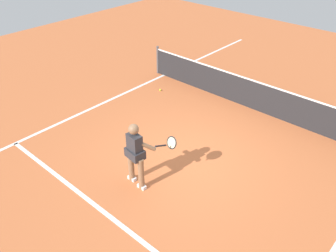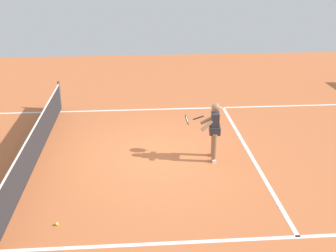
% 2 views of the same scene
% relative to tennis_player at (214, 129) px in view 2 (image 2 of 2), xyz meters
% --- Properties ---
extents(ground_plane, '(24.37, 24.37, 0.00)m').
position_rel_tennis_player_xyz_m(ground_plane, '(0.23, 1.37, -0.85)').
color(ground_plane, '#C66638').
extents(service_line_marking, '(7.37, 0.10, 0.01)m').
position_rel_tennis_player_xyz_m(service_line_marking, '(0.23, -1.07, -0.84)').
color(service_line_marking, white).
rests_on(service_line_marking, ground).
extents(sideline_left_marking, '(0.10, 16.74, 0.01)m').
position_rel_tennis_player_xyz_m(sideline_left_marking, '(-3.46, 1.37, -0.84)').
color(sideline_left_marking, white).
rests_on(sideline_left_marking, ground).
extents(sideline_right_marking, '(0.10, 16.74, 0.01)m').
position_rel_tennis_player_xyz_m(sideline_right_marking, '(3.91, 1.37, -0.84)').
color(sideline_right_marking, white).
rests_on(sideline_right_marking, ground).
extents(court_net, '(8.05, 0.08, 1.00)m').
position_rel_tennis_player_xyz_m(court_net, '(0.23, 4.61, -0.38)').
color(court_net, '#4C4C51').
rests_on(court_net, ground).
extents(tennis_player, '(0.85, 0.91, 1.55)m').
position_rel_tennis_player_xyz_m(tennis_player, '(0.00, 0.00, 0.00)').
color(tennis_player, '#8C6647').
rests_on(tennis_player, ground).
extents(tennis_ball_near, '(0.07, 0.07, 0.07)m').
position_rel_tennis_player_xyz_m(tennis_ball_near, '(-2.72, 3.62, -0.81)').
color(tennis_ball_near, '#D1E533').
rests_on(tennis_ball_near, ground).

